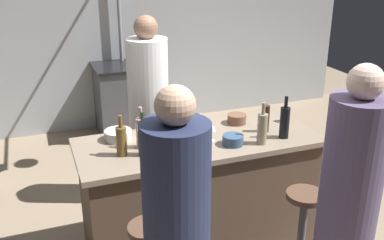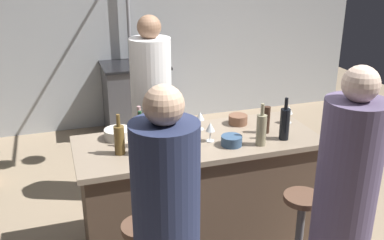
% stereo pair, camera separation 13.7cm
% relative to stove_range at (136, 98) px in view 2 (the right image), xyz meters
% --- Properties ---
extents(back_wall, '(6.40, 0.16, 2.60)m').
position_rel_stove_range_xyz_m(back_wall, '(0.00, 0.40, 0.85)').
color(back_wall, '#B2B7BC').
rests_on(back_wall, ground_plane).
extents(kitchen_island, '(1.80, 0.72, 0.90)m').
position_rel_stove_range_xyz_m(kitchen_island, '(0.00, -2.45, 0.01)').
color(kitchen_island, brown).
rests_on(kitchen_island, ground_plane).
extents(stove_range, '(0.80, 0.64, 0.89)m').
position_rel_stove_range_xyz_m(stove_range, '(0.00, 0.00, 0.00)').
color(stove_range, '#47474C').
rests_on(stove_range, ground_plane).
extents(chef, '(0.36, 0.36, 1.70)m').
position_rel_stove_range_xyz_m(chef, '(-0.15, -1.61, 0.34)').
color(chef, white).
rests_on(chef, ground_plane).
extents(bar_stool_right, '(0.28, 0.28, 0.68)m').
position_rel_stove_range_xyz_m(bar_stool_right, '(0.53, -3.07, -0.07)').
color(bar_stool_right, '#4C4C51').
rests_on(bar_stool_right, ground_plane).
extents(guest_right, '(0.35, 0.35, 1.66)m').
position_rel_stove_range_xyz_m(guest_right, '(0.55, -3.45, 0.32)').
color(guest_right, '#594C6B').
rests_on(guest_right, ground_plane).
extents(overhead_pot_rack, '(0.57, 1.44, 2.17)m').
position_rel_stove_range_xyz_m(overhead_pot_rack, '(-0.05, -0.42, 1.17)').
color(overhead_pot_rack, gray).
rests_on(overhead_pot_rack, ground_plane).
extents(cutting_board, '(0.32, 0.22, 0.02)m').
position_rel_stove_range_xyz_m(cutting_board, '(-0.14, -2.32, 0.46)').
color(cutting_board, '#997047').
rests_on(cutting_board, kitchen_island).
extents(pepper_mill, '(0.05, 0.05, 0.21)m').
position_rel_stove_range_xyz_m(pepper_mill, '(0.54, -2.48, 0.56)').
color(pepper_mill, '#382319').
rests_on(pepper_mill, kitchen_island).
extents(wine_bottle_dark, '(0.07, 0.07, 0.32)m').
position_rel_stove_range_xyz_m(wine_bottle_dark, '(0.60, -2.63, 0.58)').
color(wine_bottle_dark, black).
rests_on(wine_bottle_dark, kitchen_island).
extents(wine_bottle_amber, '(0.07, 0.07, 0.29)m').
position_rel_stove_range_xyz_m(wine_bottle_amber, '(-0.59, -2.51, 0.56)').
color(wine_bottle_amber, brown).
rests_on(wine_bottle_amber, kitchen_island).
extents(wine_bottle_green, '(0.07, 0.07, 0.31)m').
position_rel_stove_range_xyz_m(wine_bottle_green, '(-0.45, -2.56, 0.57)').
color(wine_bottle_green, '#193D23').
rests_on(wine_bottle_green, kitchen_island).
extents(wine_bottle_white, '(0.07, 0.07, 0.31)m').
position_rel_stove_range_xyz_m(wine_bottle_white, '(0.40, -2.67, 0.57)').
color(wine_bottle_white, gray).
rests_on(wine_bottle_white, kitchen_island).
extents(wine_bottle_rose, '(0.07, 0.07, 0.30)m').
position_rel_stove_range_xyz_m(wine_bottle_rose, '(-0.43, -2.44, 0.57)').
color(wine_bottle_rose, '#B78C8E').
rests_on(wine_bottle_rose, kitchen_island).
extents(wine_glass_near_left_guest, '(0.07, 0.07, 0.15)m').
position_rel_stove_range_xyz_m(wine_glass_near_left_guest, '(0.08, -2.27, 0.56)').
color(wine_glass_near_left_guest, silver).
rests_on(wine_glass_near_left_guest, kitchen_island).
extents(wine_glass_near_right_guest, '(0.07, 0.07, 0.15)m').
position_rel_stove_range_xyz_m(wine_glass_near_right_guest, '(0.80, -2.35, 0.56)').
color(wine_glass_near_right_guest, silver).
rests_on(wine_glass_near_right_guest, kitchen_island).
extents(wine_glass_by_chef, '(0.07, 0.07, 0.15)m').
position_rel_stove_range_xyz_m(wine_glass_by_chef, '(0.07, -2.50, 0.56)').
color(wine_glass_by_chef, silver).
rests_on(wine_glass_by_chef, kitchen_island).
extents(mixing_bowl_blue, '(0.15, 0.15, 0.07)m').
position_rel_stove_range_xyz_m(mixing_bowl_blue, '(0.19, -2.62, 0.49)').
color(mixing_bowl_blue, '#334C6B').
rests_on(mixing_bowl_blue, kitchen_island).
extents(mixing_bowl_ceramic, '(0.20, 0.20, 0.07)m').
position_rel_stove_range_xyz_m(mixing_bowl_ceramic, '(-0.56, -2.25, 0.49)').
color(mixing_bowl_ceramic, silver).
rests_on(mixing_bowl_ceramic, kitchen_island).
extents(mixing_bowl_wooden, '(0.15, 0.15, 0.07)m').
position_rel_stove_range_xyz_m(mixing_bowl_wooden, '(0.40, -2.25, 0.49)').
color(mixing_bowl_wooden, brown).
rests_on(mixing_bowl_wooden, kitchen_island).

